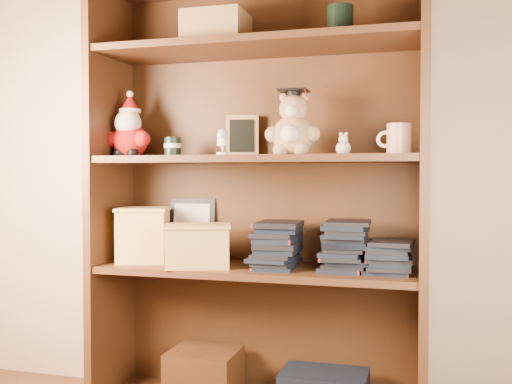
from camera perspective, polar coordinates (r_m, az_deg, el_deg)
bookcase at (r=2.20m, az=0.30°, el=-1.03°), size 1.20×0.35×1.60m
shelf_lower at (r=2.18m, az=0.00°, el=-7.46°), size 1.14×0.33×0.02m
shelf_upper at (r=2.15m, az=0.00°, el=3.13°), size 1.14×0.33×0.02m
santa_plush at (r=2.34m, az=-11.98°, el=5.62°), size 0.18×0.13×0.26m
teachers_tin at (r=2.26m, az=-7.94°, el=4.29°), size 0.06×0.06×0.07m
chalkboard_plaque at (r=2.29m, az=-1.30°, el=5.29°), size 0.12×0.08×0.16m
egg_cup at (r=2.11m, az=-3.20°, el=4.87°), size 0.04×0.04×0.09m
grad_teddy_bear at (r=2.11m, az=3.56°, el=5.95°), size 0.20×0.17×0.24m
pink_figurine at (r=2.09m, az=8.31°, el=4.34°), size 0.05×0.05×0.08m
teacher_mug at (r=2.07m, az=13.40°, el=4.92°), size 0.12×0.08×0.10m
certificate_frame at (r=2.39m, az=-6.12°, el=-3.48°), size 0.19×0.05×0.24m
treats_box at (r=2.32m, az=-10.70°, el=-3.98°), size 0.24×0.24×0.21m
pencils_box at (r=2.17m, az=-5.58°, el=-5.08°), size 0.28×0.24×0.15m
book_stack_left at (r=2.14m, az=1.97°, el=-5.10°), size 0.14×0.20×0.16m
book_stack_mid at (r=2.10m, az=8.46°, el=-4.83°), size 0.14×0.20×0.19m
book_stack_right at (r=2.09m, az=12.62°, el=-5.78°), size 0.14×0.20×0.13m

